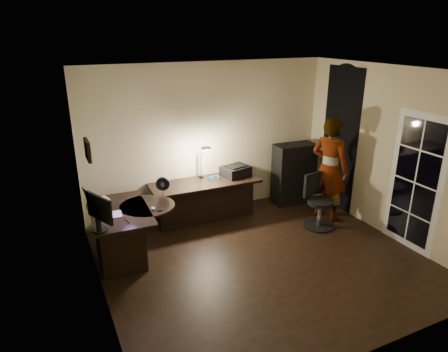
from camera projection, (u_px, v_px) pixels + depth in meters
name	position (u px, v px, depth m)	size (l,w,h in m)	color
floor	(264.00, 261.00, 5.86)	(4.50, 4.00, 0.01)	black
ceiling	(271.00, 71.00, 4.92)	(4.50, 4.00, 0.01)	silver
wall_back	(209.00, 140.00, 7.09)	(4.50, 0.01, 2.70)	beige
wall_front	(380.00, 241.00, 3.69)	(4.50, 0.01, 2.70)	beige
wall_left	(95.00, 203.00, 4.49)	(0.01, 4.00, 2.70)	beige
wall_right	(390.00, 153.00, 6.30)	(0.01, 4.00, 2.70)	beige
green_wall_overlay	(96.00, 203.00, 4.49)	(0.00, 4.00, 2.70)	#4E5F28
arched_doorway	(340.00, 140.00, 7.28)	(0.01, 0.90, 2.60)	black
french_door	(415.00, 183.00, 5.93)	(0.02, 0.92, 2.10)	white
framed_picture	(87.00, 150.00, 4.71)	(0.04, 0.30, 0.25)	black
desk_left	(122.00, 234.00, 5.84)	(0.81, 1.31, 0.76)	black
desk_right	(205.00, 201.00, 7.02)	(1.91, 0.67, 0.72)	black
cabinet	(294.00, 174.00, 7.68)	(0.78, 0.39, 1.17)	black
laptop_stand	(96.00, 204.00, 5.78)	(0.24, 0.20, 0.10)	silver
laptop	(98.00, 194.00, 5.75)	(0.29, 0.28, 0.20)	silver
monitor	(99.00, 218.00, 5.08)	(0.10, 0.52, 0.35)	black
mouse	(153.00, 208.00, 5.73)	(0.06, 0.09, 0.03)	silver
phone	(159.00, 209.00, 5.73)	(0.07, 0.14, 0.01)	black
pen	(127.00, 221.00, 5.38)	(0.01, 0.15, 0.01)	black
speaker	(99.00, 225.00, 5.07)	(0.07, 0.07, 0.18)	black
notepad	(116.00, 214.00, 5.57)	(0.16, 0.22, 0.01)	silver
desk_fan	(163.00, 187.00, 6.26)	(0.21, 0.12, 0.33)	black
headphones	(214.00, 178.00, 7.00)	(0.19, 0.08, 0.09)	#0D5692
printer	(236.00, 171.00, 7.16)	(0.47, 0.37, 0.21)	black
desk_lamp	(201.00, 160.00, 6.96)	(0.17, 0.32, 0.70)	black
office_chair	(320.00, 202.00, 6.72)	(0.51, 0.51, 0.92)	black
person	(329.00, 169.00, 6.88)	(0.66, 0.44, 1.85)	#D8A88C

